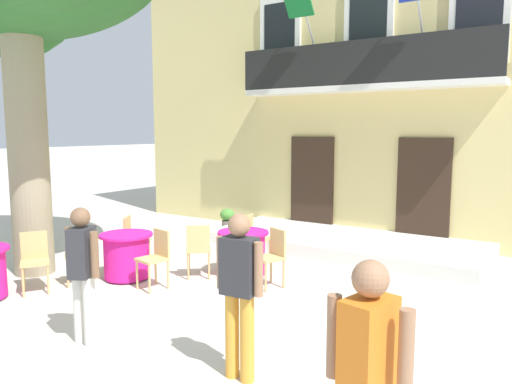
{
  "coord_description": "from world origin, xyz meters",
  "views": [
    {
      "loc": [
        4.86,
        -5.44,
        2.45
      ],
      "look_at": [
        -0.12,
        2.14,
        1.3
      ],
      "focal_mm": 34.27,
      "sensor_mm": 36.0,
      "label": 1
    }
  ],
  "objects_px": {
    "cafe_chair_near_tree_2": "(272,253)",
    "pedestrian_mid_plaza": "(239,287)",
    "cafe_chair_near_tree_0": "(254,236)",
    "cafe_table_front": "(127,256)",
    "ground_planter_left": "(227,218)",
    "cafe_table_near_tree": "(243,253)",
    "cafe_chair_front_2": "(78,253)",
    "cafe_chair_near_tree_1": "(198,247)",
    "cafe_chair_middle_1": "(35,257)",
    "cafe_chair_front_0": "(156,255)",
    "pedestrian_by_tree": "(367,381)",
    "pedestrian_near_entrance": "(83,268)",
    "cafe_chair_front_1": "(133,238)"
  },
  "relations": [
    {
      "from": "cafe_chair_near_tree_2",
      "to": "pedestrian_mid_plaza",
      "type": "distance_m",
      "value": 2.96
    },
    {
      "from": "cafe_chair_near_tree_0",
      "to": "cafe_table_front",
      "type": "relative_size",
      "value": 1.05
    },
    {
      "from": "ground_planter_left",
      "to": "cafe_table_front",
      "type": "bearing_deg",
      "value": -76.62
    },
    {
      "from": "cafe_table_near_tree",
      "to": "cafe_chair_front_2",
      "type": "height_order",
      "value": "cafe_chair_front_2"
    },
    {
      "from": "ground_planter_left",
      "to": "pedestrian_mid_plaza",
      "type": "height_order",
      "value": "pedestrian_mid_plaza"
    },
    {
      "from": "cafe_chair_front_2",
      "to": "cafe_table_near_tree",
      "type": "bearing_deg",
      "value": 44.93
    },
    {
      "from": "cafe_chair_near_tree_1",
      "to": "cafe_table_front",
      "type": "relative_size",
      "value": 1.05
    },
    {
      "from": "cafe_chair_near_tree_0",
      "to": "cafe_chair_front_2",
      "type": "bearing_deg",
      "value": -122.21
    },
    {
      "from": "cafe_chair_middle_1",
      "to": "cafe_chair_front_0",
      "type": "distance_m",
      "value": 1.82
    },
    {
      "from": "cafe_chair_near_tree_0",
      "to": "pedestrian_by_tree",
      "type": "height_order",
      "value": "pedestrian_by_tree"
    },
    {
      "from": "pedestrian_near_entrance",
      "to": "cafe_chair_front_0",
      "type": "bearing_deg",
      "value": 111.51
    },
    {
      "from": "cafe_table_near_tree",
      "to": "cafe_chair_front_1",
      "type": "distance_m",
      "value": 2.08
    },
    {
      "from": "cafe_chair_front_2",
      "to": "cafe_chair_near_tree_2",
      "type": "bearing_deg",
      "value": 32.35
    },
    {
      "from": "pedestrian_near_entrance",
      "to": "cafe_chair_middle_1",
      "type": "bearing_deg",
      "value": 160.48
    },
    {
      "from": "cafe_table_front",
      "to": "cafe_chair_front_0",
      "type": "relative_size",
      "value": 0.95
    },
    {
      "from": "cafe_chair_near_tree_1",
      "to": "cafe_chair_near_tree_2",
      "type": "height_order",
      "value": "same"
    },
    {
      "from": "cafe_chair_front_2",
      "to": "pedestrian_near_entrance",
      "type": "relative_size",
      "value": 0.57
    },
    {
      "from": "cafe_table_near_tree",
      "to": "cafe_chair_front_1",
      "type": "relative_size",
      "value": 0.95
    },
    {
      "from": "cafe_table_near_tree",
      "to": "cafe_chair_near_tree_0",
      "type": "xyz_separation_m",
      "value": [
        -0.25,
        0.71,
        0.14
      ]
    },
    {
      "from": "cafe_table_near_tree",
      "to": "ground_planter_left",
      "type": "xyz_separation_m",
      "value": [
        -2.48,
        2.88,
        -0.09
      ]
    },
    {
      "from": "cafe_chair_near_tree_0",
      "to": "pedestrian_near_entrance",
      "type": "relative_size",
      "value": 0.57
    },
    {
      "from": "ground_planter_left",
      "to": "cafe_chair_near_tree_0",
      "type": "bearing_deg",
      "value": -44.19
    },
    {
      "from": "cafe_chair_front_1",
      "to": "ground_planter_left",
      "type": "xyz_separation_m",
      "value": [
        -0.5,
        3.51,
        -0.23
      ]
    },
    {
      "from": "cafe_chair_near_tree_1",
      "to": "cafe_chair_front_0",
      "type": "distance_m",
      "value": 0.78
    },
    {
      "from": "cafe_table_near_tree",
      "to": "cafe_chair_front_0",
      "type": "bearing_deg",
      "value": -120.43
    },
    {
      "from": "pedestrian_near_entrance",
      "to": "cafe_chair_near_tree_2",
      "type": "bearing_deg",
      "value": 76.36
    },
    {
      "from": "pedestrian_by_tree",
      "to": "cafe_chair_near_tree_0",
      "type": "bearing_deg",
      "value": 129.84
    },
    {
      "from": "cafe_chair_middle_1",
      "to": "cafe_chair_front_1",
      "type": "relative_size",
      "value": 1.0
    },
    {
      "from": "cafe_table_near_tree",
      "to": "cafe_table_front",
      "type": "bearing_deg",
      "value": -141.13
    },
    {
      "from": "cafe_chair_near_tree_2",
      "to": "cafe_table_front",
      "type": "distance_m",
      "value": 2.44
    },
    {
      "from": "cafe_chair_front_2",
      "to": "pedestrian_mid_plaza",
      "type": "height_order",
      "value": "pedestrian_mid_plaza"
    },
    {
      "from": "cafe_chair_near_tree_0",
      "to": "cafe_chair_front_2",
      "type": "height_order",
      "value": "same"
    },
    {
      "from": "cafe_table_front",
      "to": "cafe_chair_front_1",
      "type": "height_order",
      "value": "cafe_chair_front_1"
    },
    {
      "from": "cafe_chair_near_tree_1",
      "to": "cafe_chair_middle_1",
      "type": "bearing_deg",
      "value": -131.05
    },
    {
      "from": "cafe_table_near_tree",
      "to": "cafe_chair_near_tree_1",
      "type": "distance_m",
      "value": 0.77
    },
    {
      "from": "cafe_chair_near_tree_0",
      "to": "pedestrian_mid_plaza",
      "type": "distance_m",
      "value": 4.24
    },
    {
      "from": "cafe_chair_near_tree_1",
      "to": "cafe_table_front",
      "type": "bearing_deg",
      "value": -145.07
    },
    {
      "from": "cafe_table_near_tree",
      "to": "cafe_chair_near_tree_2",
      "type": "relative_size",
      "value": 0.95
    },
    {
      "from": "cafe_chair_near_tree_0",
      "to": "cafe_chair_near_tree_2",
      "type": "distance_m",
      "value": 1.35
    },
    {
      "from": "cafe_chair_near_tree_1",
      "to": "cafe_chair_front_2",
      "type": "bearing_deg",
      "value": -135.13
    },
    {
      "from": "cafe_table_near_tree",
      "to": "cafe_chair_middle_1",
      "type": "xyz_separation_m",
      "value": [
        -2.18,
        -2.42,
        0.14
      ]
    },
    {
      "from": "cafe_chair_front_0",
      "to": "pedestrian_mid_plaza",
      "type": "height_order",
      "value": "pedestrian_mid_plaza"
    },
    {
      "from": "cafe_chair_front_2",
      "to": "cafe_chair_near_tree_0",
      "type": "bearing_deg",
      "value": 57.79
    },
    {
      "from": "cafe_chair_middle_1",
      "to": "cafe_chair_front_2",
      "type": "bearing_deg",
      "value": 61.32
    },
    {
      "from": "cafe_chair_near_tree_1",
      "to": "ground_planter_left",
      "type": "relative_size",
      "value": 1.68
    },
    {
      "from": "cafe_chair_front_2",
      "to": "ground_planter_left",
      "type": "xyz_separation_m",
      "value": [
        -0.6,
        4.75,
        -0.23
      ]
    },
    {
      "from": "pedestrian_near_entrance",
      "to": "cafe_table_near_tree",
      "type": "bearing_deg",
      "value": 89.98
    },
    {
      "from": "cafe_chair_front_0",
      "to": "pedestrian_mid_plaza",
      "type": "xyz_separation_m",
      "value": [
        2.71,
        -1.6,
        0.41
      ]
    },
    {
      "from": "cafe_chair_middle_1",
      "to": "cafe_chair_front_1",
      "type": "xyz_separation_m",
      "value": [
        0.2,
        1.8,
        0.0
      ]
    },
    {
      "from": "cafe_table_front",
      "to": "cafe_chair_front_1",
      "type": "xyz_separation_m",
      "value": [
        -0.47,
        0.59,
        0.14
      ]
    }
  ]
}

